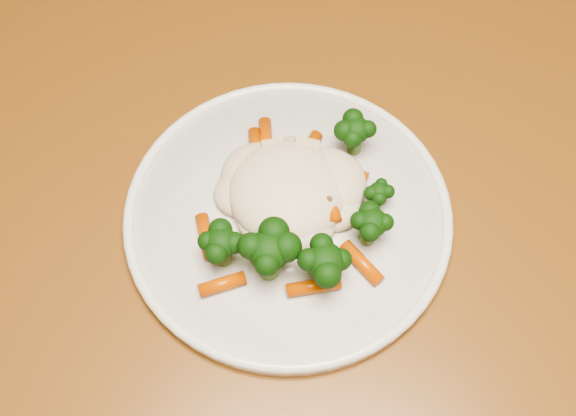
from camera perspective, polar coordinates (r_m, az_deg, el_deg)
The scene contains 3 objects.
dining_table at distance 0.78m, azimuth -1.49°, elevation -0.39°, with size 1.28×1.00×0.75m.
plate at distance 0.65m, azimuth 0.00°, elevation -0.62°, with size 0.29×0.29×0.01m, color white.
meal at distance 0.62m, azimuth 0.56°, elevation 0.16°, with size 0.18×0.19×0.05m.
Camera 1 is at (0.22, -0.48, 1.32)m, focal length 45.00 mm.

